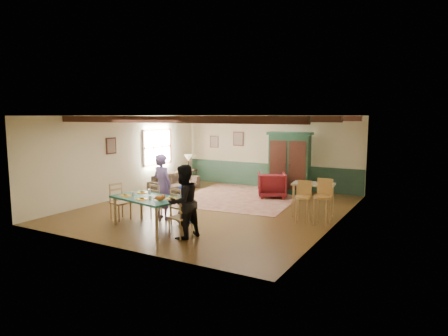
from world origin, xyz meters
The scene contains 35 objects.
floor centered at (0.00, 0.00, 0.00)m, with size 8.00×8.00×0.00m, color #462E13.
wall_back centered at (0.00, 4.00, 1.35)m, with size 7.00×0.02×2.70m, color beige.
wall_left centered at (-3.50, 0.00, 1.35)m, with size 0.02×8.00×2.70m, color beige.
wall_right centered at (3.50, 0.00, 1.35)m, with size 0.02×8.00×2.70m, color beige.
ceiling centered at (0.00, 0.00, 2.70)m, with size 7.00×8.00×0.02m, color silver.
wainscot_back centered at (0.00, 3.98, 0.45)m, with size 6.95×0.03×0.90m, color #1E3728.
ceiling_beam_front centered at (0.00, -2.30, 2.61)m, with size 6.95×0.16×0.16m, color black.
ceiling_beam_mid centered at (0.00, 0.40, 2.61)m, with size 6.95×0.16×0.16m, color black.
ceiling_beam_back centered at (0.00, 3.00, 2.61)m, with size 6.95×0.16×0.16m, color black.
window_left centered at (-3.47, 1.70, 1.55)m, with size 0.06×1.60×1.30m, color white, non-canonical shape.
picture_left_wall centered at (-3.47, -0.60, 1.75)m, with size 0.04×0.42×0.52m, color gray, non-canonical shape.
picture_back_a centered at (-1.30, 3.97, 1.80)m, with size 0.45×0.04×0.55m, color gray, non-canonical shape.
picture_back_b centered at (-2.40, 3.97, 1.65)m, with size 0.38×0.04×0.48m, color gray, non-canonical shape.
dining_table centered at (-0.39, -2.52, 0.37)m, with size 1.79×1.00×0.75m, color #1B5649, non-canonical shape.
dining_chair_far_left centered at (-0.63, -1.74, 0.47)m, with size 0.42×0.44×0.95m, color #9D7B4E, non-canonical shape.
dining_chair_far_right centered at (0.15, -1.90, 0.47)m, with size 0.42×0.44×0.95m, color #9D7B4E, non-canonical shape.
dining_chair_end_left centered at (-1.51, -2.29, 0.47)m, with size 0.42×0.44×0.95m, color #9D7B4E, non-canonical shape.
dining_chair_end_right centered at (0.73, -2.75, 0.47)m, with size 0.42×0.44×0.95m, color #9D7B4E, non-canonical shape.
person_man centered at (-0.62, -1.66, 0.86)m, with size 0.63×0.41×1.72m, color #7A60A5.
person_woman centered at (0.83, -2.77, 0.82)m, with size 0.80×0.62×1.64m, color black.
person_child centered at (0.16, -1.82, 0.50)m, with size 0.49×0.32×1.00m, color #263598.
cat centered at (0.13, -2.73, 0.84)m, with size 0.36×0.14×0.18m, color orange, non-canonical shape.
place_setting_near_left centered at (-0.98, -2.66, 0.80)m, with size 0.40×0.30×0.11m, color gold, non-canonical shape.
place_setting_near_center centered at (-0.34, -2.79, 0.80)m, with size 0.40×0.30×0.11m, color gold, non-canonical shape.
place_setting_far_left centered at (-0.88, -2.17, 0.80)m, with size 0.40×0.30×0.11m, color gold, non-canonical shape.
place_setting_far_right centered at (0.20, -2.39, 0.80)m, with size 0.40×0.30×0.11m, color gold, non-canonical shape.
area_rug centered at (-0.09, 1.82, 0.01)m, with size 3.63×4.30×0.01m, color tan.
armoire centered at (1.09, 3.22, 1.07)m, with size 1.52×0.61×2.14m, color #153523.
armchair centered at (0.83, 2.30, 0.42)m, with size 0.89×0.92×0.83m, color #4B0F16.
sofa centered at (-2.69, 1.67, 0.31)m, with size 2.13×0.83×0.62m, color #3E3126.
end_table centered at (-2.86, 2.80, 0.31)m, with size 0.51×0.51×0.63m, color black, non-canonical shape.
table_lamp centered at (-2.86, 2.80, 0.92)m, with size 0.32×0.32×0.58m, color beige, non-canonical shape.
counter_table centered at (2.76, 0.48, 0.45)m, with size 1.09×0.64×0.91m, color #BDB193, non-canonical shape.
bar_stool_left centered at (2.72, -0.25, 0.53)m, with size 0.38×0.41×1.06m, color tan, non-canonical shape.
bar_stool_right centered at (3.22, -0.27, 0.58)m, with size 0.41×0.45×1.16m, color tan, non-canonical shape.
Camera 1 is at (5.83, -9.83, 2.71)m, focal length 32.00 mm.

